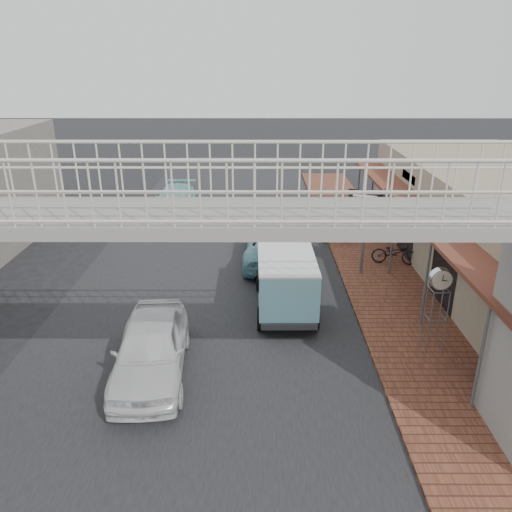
{
  "coord_description": "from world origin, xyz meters",
  "views": [
    {
      "loc": [
        1.8,
        -12.73,
        7.82
      ],
      "look_at": [
        1.75,
        2.46,
        1.8
      ],
      "focal_mm": 35.0,
      "sensor_mm": 36.0,
      "label": 1
    }
  ],
  "objects_px": {
    "street_clock": "(440,283)",
    "arrow_sign": "(390,207)",
    "angkot_van": "(286,274)",
    "motorcycle_near": "(394,253)",
    "angkot_far": "(175,199)",
    "motorcycle_far": "(336,233)",
    "angkot_curb": "(275,244)",
    "white_hatchback": "(151,348)",
    "dark_sedan": "(285,258)"
  },
  "relations": [
    {
      "from": "street_clock",
      "to": "arrow_sign",
      "type": "distance_m",
      "value": 5.2
    },
    {
      "from": "angkot_van",
      "to": "motorcycle_near",
      "type": "distance_m",
      "value": 5.98
    },
    {
      "from": "angkot_far",
      "to": "motorcycle_near",
      "type": "height_order",
      "value": "angkot_far"
    },
    {
      "from": "motorcycle_far",
      "to": "street_clock",
      "type": "relative_size",
      "value": 0.61
    },
    {
      "from": "angkot_curb",
      "to": "arrow_sign",
      "type": "bearing_deg",
      "value": 157.2
    },
    {
      "from": "white_hatchback",
      "to": "angkot_curb",
      "type": "bearing_deg",
      "value": 62.43
    },
    {
      "from": "white_hatchback",
      "to": "dark_sedan",
      "type": "height_order",
      "value": "white_hatchback"
    },
    {
      "from": "street_clock",
      "to": "arrow_sign",
      "type": "bearing_deg",
      "value": 89.32
    },
    {
      "from": "angkot_van",
      "to": "dark_sedan",
      "type": "bearing_deg",
      "value": 87.02
    },
    {
      "from": "white_hatchback",
      "to": "angkot_van",
      "type": "xyz_separation_m",
      "value": [
        3.71,
        3.67,
        0.5
      ]
    },
    {
      "from": "angkot_van",
      "to": "street_clock",
      "type": "relative_size",
      "value": 1.64
    },
    {
      "from": "dark_sedan",
      "to": "motorcycle_far",
      "type": "relative_size",
      "value": 2.88
    },
    {
      "from": "arrow_sign",
      "to": "street_clock",
      "type": "bearing_deg",
      "value": -69.66
    },
    {
      "from": "dark_sedan",
      "to": "street_clock",
      "type": "relative_size",
      "value": 1.77
    },
    {
      "from": "street_clock",
      "to": "arrow_sign",
      "type": "relative_size",
      "value": 0.74
    },
    {
      "from": "angkot_curb",
      "to": "arrow_sign",
      "type": "relative_size",
      "value": 1.55
    },
    {
      "from": "dark_sedan",
      "to": "angkot_van",
      "type": "distance_m",
      "value": 2.87
    },
    {
      "from": "white_hatchback",
      "to": "angkot_far",
      "type": "xyz_separation_m",
      "value": [
        -1.75,
        15.17,
        -0.1
      ]
    },
    {
      "from": "angkot_far",
      "to": "motorcycle_near",
      "type": "xyz_separation_m",
      "value": [
        10.04,
        -7.72,
        -0.1
      ]
    },
    {
      "from": "dark_sedan",
      "to": "angkot_curb",
      "type": "distance_m",
      "value": 1.61
    },
    {
      "from": "white_hatchback",
      "to": "arrow_sign",
      "type": "distance_m",
      "value": 10.01
    },
    {
      "from": "street_clock",
      "to": "motorcycle_far",
      "type": "bearing_deg",
      "value": 96.83
    },
    {
      "from": "street_clock",
      "to": "dark_sedan",
      "type": "bearing_deg",
      "value": 123.25
    },
    {
      "from": "white_hatchback",
      "to": "angkot_van",
      "type": "distance_m",
      "value": 5.24
    },
    {
      "from": "angkot_curb",
      "to": "street_clock",
      "type": "xyz_separation_m",
      "value": [
        4.25,
        -7.01,
        1.45
      ]
    },
    {
      "from": "white_hatchback",
      "to": "angkot_far",
      "type": "relative_size",
      "value": 0.98
    },
    {
      "from": "white_hatchback",
      "to": "motorcycle_near",
      "type": "distance_m",
      "value": 11.15
    },
    {
      "from": "white_hatchback",
      "to": "arrow_sign",
      "type": "height_order",
      "value": "arrow_sign"
    },
    {
      "from": "arrow_sign",
      "to": "motorcycle_near",
      "type": "bearing_deg",
      "value": 78.17
    },
    {
      "from": "angkot_curb",
      "to": "angkot_van",
      "type": "distance_m",
      "value": 4.43
    },
    {
      "from": "white_hatchback",
      "to": "angkot_curb",
      "type": "distance_m",
      "value": 8.78
    },
    {
      "from": "dark_sedan",
      "to": "angkot_far",
      "type": "relative_size",
      "value": 0.95
    },
    {
      "from": "dark_sedan",
      "to": "angkot_curb",
      "type": "xyz_separation_m",
      "value": [
        -0.33,
        1.58,
        0.0
      ]
    },
    {
      "from": "dark_sedan",
      "to": "angkot_van",
      "type": "relative_size",
      "value": 1.08
    },
    {
      "from": "motorcycle_far",
      "to": "arrow_sign",
      "type": "height_order",
      "value": "arrow_sign"
    },
    {
      "from": "angkot_curb",
      "to": "street_clock",
      "type": "relative_size",
      "value": 2.1
    },
    {
      "from": "white_hatchback",
      "to": "angkot_far",
      "type": "distance_m",
      "value": 15.27
    },
    {
      "from": "dark_sedan",
      "to": "motorcycle_near",
      "type": "xyz_separation_m",
      "value": [
        4.47,
        0.96,
        -0.16
      ]
    },
    {
      "from": "motorcycle_near",
      "to": "street_clock",
      "type": "height_order",
      "value": "street_clock"
    },
    {
      "from": "dark_sedan",
      "to": "white_hatchback",
      "type": "bearing_deg",
      "value": -114.23
    },
    {
      "from": "arrow_sign",
      "to": "dark_sedan",
      "type": "bearing_deg",
      "value": -165.69
    },
    {
      "from": "angkot_far",
      "to": "arrow_sign",
      "type": "bearing_deg",
      "value": -41.04
    },
    {
      "from": "motorcycle_near",
      "to": "street_clock",
      "type": "distance_m",
      "value": 6.61
    },
    {
      "from": "motorcycle_near",
      "to": "dark_sedan",
      "type": "bearing_deg",
      "value": 113.24
    },
    {
      "from": "motorcycle_far",
      "to": "arrow_sign",
      "type": "distance_m",
      "value": 4.47
    },
    {
      "from": "motorcycle_near",
      "to": "angkot_van",
      "type": "bearing_deg",
      "value": 140.55
    },
    {
      "from": "motorcycle_near",
      "to": "street_clock",
      "type": "xyz_separation_m",
      "value": [
        -0.56,
        -6.39,
        1.6
      ]
    },
    {
      "from": "street_clock",
      "to": "arrow_sign",
      "type": "height_order",
      "value": "arrow_sign"
    },
    {
      "from": "angkot_curb",
      "to": "motorcycle_far",
      "type": "bearing_deg",
      "value": -146.1
    },
    {
      "from": "arrow_sign",
      "to": "white_hatchback",
      "type": "bearing_deg",
      "value": -122.18
    }
  ]
}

